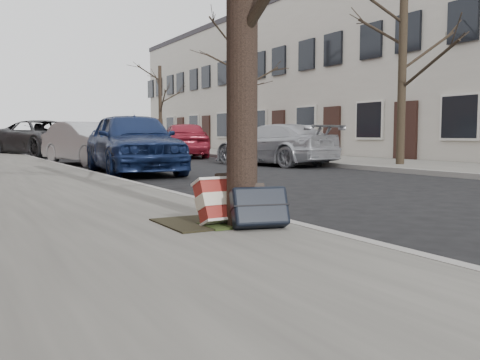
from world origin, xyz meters
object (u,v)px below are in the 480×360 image
suitcase_red (227,201)px  suitcase_navy (260,207)px  car_near_front (133,142)px  car_near_mid (88,143)px

suitcase_red → suitcase_navy: bearing=-73.6°
suitcase_red → car_near_front: 8.60m
suitcase_red → car_near_front: (1.77, 8.41, 0.43)m
suitcase_navy → suitcase_red: bearing=124.3°
car_near_front → suitcase_navy: bearing=-95.7°
suitcase_navy → car_near_front: car_near_front is taller
suitcase_red → suitcase_navy: suitcase_red is taller
suitcase_red → car_near_mid: size_ratio=0.14×
suitcase_red → car_near_mid: (1.69, 12.73, 0.34)m
suitcase_red → suitcase_navy: (0.14, -0.37, -0.02)m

